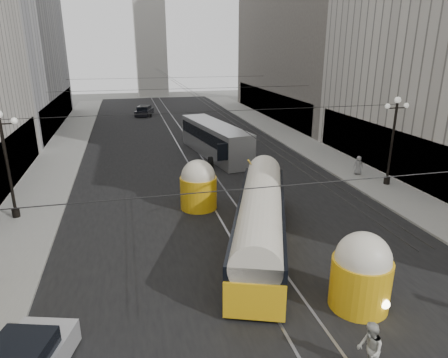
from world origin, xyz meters
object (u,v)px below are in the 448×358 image
pedestrian_crossing_b (370,349)px  city_bus (215,138)px  pedestrian_sidewalk_right (358,165)px  streetcar (261,218)px

pedestrian_crossing_b → city_bus: bearing=-160.3°
city_bus → pedestrian_sidewalk_right: bearing=-42.6°
streetcar → pedestrian_crossing_b: size_ratio=7.56×
pedestrian_sidewalk_right → pedestrian_crossing_b: bearing=80.0°
streetcar → pedestrian_crossing_b: 8.96m
city_bus → pedestrian_sidewalk_right: size_ratio=8.11×
city_bus → pedestrian_sidewalk_right: city_bus is taller
pedestrian_sidewalk_right → streetcar: bearing=59.8°
streetcar → city_bus: (1.60, 18.07, 0.07)m
pedestrian_crossing_b → streetcar: bearing=-154.5°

